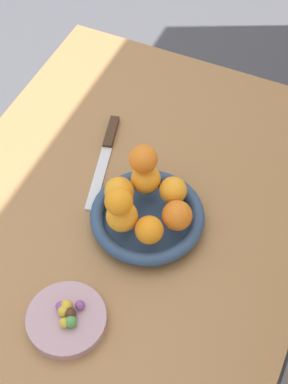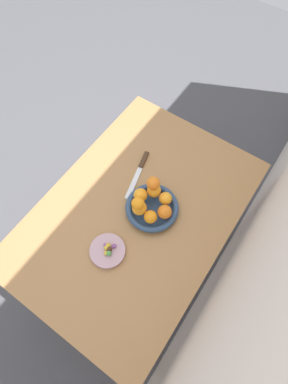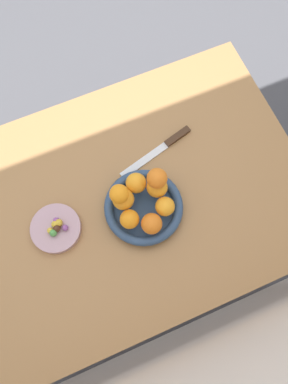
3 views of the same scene
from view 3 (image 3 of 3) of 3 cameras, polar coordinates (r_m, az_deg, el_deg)
The scene contains 20 objects.
ground_plane at distance 1.83m, azimuth -1.91°, elevation -7.88°, with size 6.00×6.00×0.00m, color #4C4C51.
dining_table at distance 1.19m, azimuth -2.90°, elevation -2.42°, with size 1.10×0.76×0.74m.
fruit_bowl at distance 1.08m, azimuth -0.06°, elevation -2.36°, with size 0.23×0.23×0.04m.
candy_dish at distance 1.10m, azimuth -13.27°, elevation -5.43°, with size 0.14×0.14×0.02m, color #B28C99.
orange_0 at distance 1.02m, azimuth -2.22°, elevation -4.17°, with size 0.05×0.05×0.05m, color orange.
orange_1 at distance 1.01m, azimuth 1.17°, elevation -4.85°, with size 0.06×0.06×0.06m, color orange.
orange_2 at distance 1.03m, azimuth 3.22°, elevation -2.22°, with size 0.05×0.05×0.05m, color orange.
orange_3 at distance 1.04m, azimuth 2.00°, elevation 0.74°, with size 0.06×0.06×0.06m, color orange.
orange_4 at distance 1.05m, azimuth -1.23°, elevation 1.38°, with size 0.06×0.06×0.06m, color orange.
orange_5 at distance 1.03m, azimuth -3.19°, elevation -1.12°, with size 0.06×0.06×0.06m, color orange.
orange_6 at distance 0.99m, azimuth 2.00°, elevation 2.10°, with size 0.06×0.06×0.06m, color orange.
orange_7 at distance 0.98m, azimuth -3.82°, elevation -0.30°, with size 0.05×0.05×0.05m, color orange.
candy_ball_0 at distance 1.07m, azimuth -11.92°, elevation -5.35°, with size 0.02×0.02×0.02m, color #8C4C99.
candy_ball_1 at distance 1.08m, azimuth -13.37°, elevation -4.97°, with size 0.02×0.02×0.02m, color gold.
candy_ball_2 at distance 1.08m, azimuth -12.82°, elevation -4.67°, with size 0.02×0.02×0.02m, color gold.
candy_ball_3 at distance 1.08m, azimuth -13.67°, elevation -6.08°, with size 0.02×0.02×0.02m, color #4C9947.
candy_ball_4 at distance 1.08m, azimuth -13.16°, elevation -5.45°, with size 0.02×0.02×0.02m, color #472819.
candy_ball_5 at distance 1.08m, azimuth -14.10°, elevation -5.72°, with size 0.02×0.02×0.02m, color gold.
candy_ball_6 at distance 1.08m, azimuth -13.24°, elevation -4.23°, with size 0.02×0.02×0.02m, color #8C4C99.
knife at distance 1.16m, azimuth 2.74°, elevation 6.77°, with size 0.26×0.08×0.01m.
Camera 3 is at (0.07, 0.31, 1.80)m, focal length 35.00 mm.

